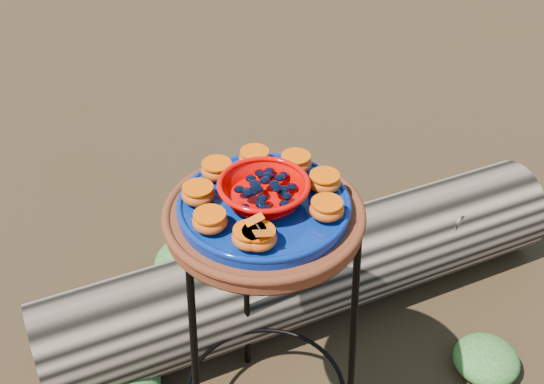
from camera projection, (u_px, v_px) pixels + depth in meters
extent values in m
cylinder|color=brown|center=(264.00, 217.00, 1.38)|extent=(0.40, 0.40, 0.03)
cylinder|color=#031451|center=(264.00, 207.00, 1.37)|extent=(0.35, 0.35, 0.02)
ellipsoid|color=#BB400A|center=(259.00, 238.00, 1.24)|extent=(0.07, 0.07, 0.04)
ellipsoid|color=#BB400A|center=(327.00, 209.00, 1.31)|extent=(0.07, 0.07, 0.04)
ellipsoid|color=#BB400A|center=(324.00, 182.00, 1.38)|extent=(0.07, 0.07, 0.04)
ellipsoid|color=#BB400A|center=(296.00, 163.00, 1.44)|extent=(0.07, 0.07, 0.04)
ellipsoid|color=#BB400A|center=(255.00, 158.00, 1.45)|extent=(0.07, 0.07, 0.04)
ellipsoid|color=#BB400A|center=(217.00, 170.00, 1.42)|extent=(0.07, 0.07, 0.04)
ellipsoid|color=#BB400A|center=(198.00, 194.00, 1.35)|extent=(0.07, 0.07, 0.04)
ellipsoid|color=#BB400A|center=(210.00, 221.00, 1.28)|extent=(0.07, 0.07, 0.04)
ellipsoid|color=#BB400A|center=(250.00, 237.00, 1.25)|extent=(0.07, 0.07, 0.04)
ellipsoid|color=#214116|center=(486.00, 359.00, 1.93)|extent=(0.19, 0.19, 0.09)
ellipsoid|color=#214116|center=(199.00, 263.00, 2.21)|extent=(0.29, 0.29, 0.15)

